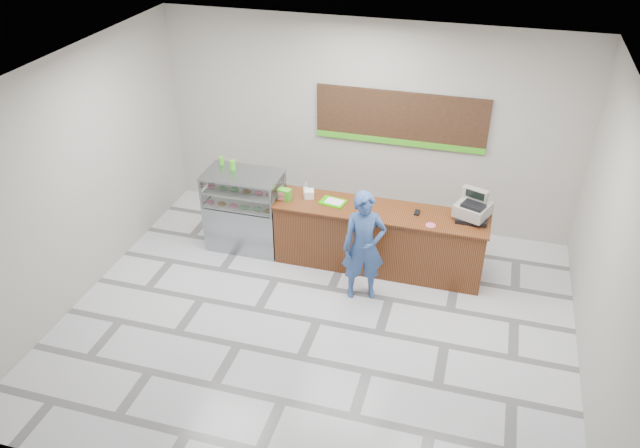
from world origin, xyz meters
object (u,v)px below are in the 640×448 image
(sales_counter, at_px, (379,239))
(cash_register, at_px, (473,209))
(customer, at_px, (364,246))
(display_case, at_px, (245,210))
(serving_tray, at_px, (333,202))

(sales_counter, relative_size, cash_register, 5.43)
(customer, bearing_deg, display_case, 141.82)
(sales_counter, bearing_deg, customer, -95.97)
(serving_tray, bearing_deg, customer, -39.69)
(sales_counter, bearing_deg, serving_tray, 178.01)
(display_case, relative_size, customer, 0.78)
(serving_tray, bearing_deg, cash_register, 13.45)
(sales_counter, xyz_separation_m, serving_tray, (-0.75, 0.03, 0.52))
(cash_register, bearing_deg, display_case, -156.34)
(cash_register, height_order, serving_tray, cash_register)
(serving_tray, bearing_deg, sales_counter, 8.18)
(serving_tray, bearing_deg, display_case, -168.79)
(sales_counter, relative_size, customer, 1.91)
(display_case, bearing_deg, customer, -19.77)
(cash_register, bearing_deg, serving_tray, -155.41)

